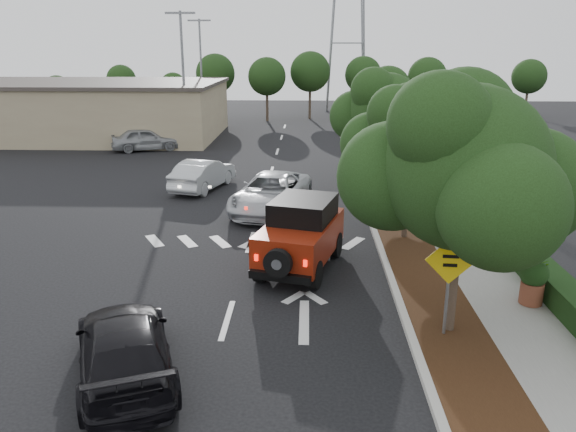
{
  "coord_description": "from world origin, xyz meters",
  "views": [
    {
      "loc": [
        2.05,
        -13.07,
        6.85
      ],
      "look_at": [
        1.47,
        3.0,
        1.92
      ],
      "focal_mm": 35.0,
      "sensor_mm": 36.0,
      "label": 1
    }
  ],
  "objects_px": {
    "red_jeep": "(302,233)",
    "speed_hump_sign": "(449,273)",
    "silver_suv_ahead": "(271,193)",
    "black_suv_oncoming": "(124,348)"
  },
  "relations": [
    {
      "from": "black_suv_oncoming",
      "to": "speed_hump_sign",
      "type": "relative_size",
      "value": 1.91
    },
    {
      "from": "black_suv_oncoming",
      "to": "red_jeep",
      "type": "bearing_deg",
      "value": -140.62
    },
    {
      "from": "red_jeep",
      "to": "silver_suv_ahead",
      "type": "distance_m",
      "value": 6.45
    },
    {
      "from": "silver_suv_ahead",
      "to": "black_suv_oncoming",
      "type": "bearing_deg",
      "value": -88.63
    },
    {
      "from": "red_jeep",
      "to": "black_suv_oncoming",
      "type": "xyz_separation_m",
      "value": [
        -3.69,
        -6.44,
        -0.45
      ]
    },
    {
      "from": "red_jeep",
      "to": "speed_hump_sign",
      "type": "height_order",
      "value": "speed_hump_sign"
    },
    {
      "from": "silver_suv_ahead",
      "to": "red_jeep",
      "type": "bearing_deg",
      "value": -65.86
    },
    {
      "from": "black_suv_oncoming",
      "to": "speed_hump_sign",
      "type": "distance_m",
      "value": 7.51
    },
    {
      "from": "red_jeep",
      "to": "speed_hump_sign",
      "type": "xyz_separation_m",
      "value": [
        3.5,
        -4.54,
        0.59
      ]
    },
    {
      "from": "red_jeep",
      "to": "silver_suv_ahead",
      "type": "xyz_separation_m",
      "value": [
        -1.4,
        6.29,
        -0.35
      ]
    }
  ]
}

